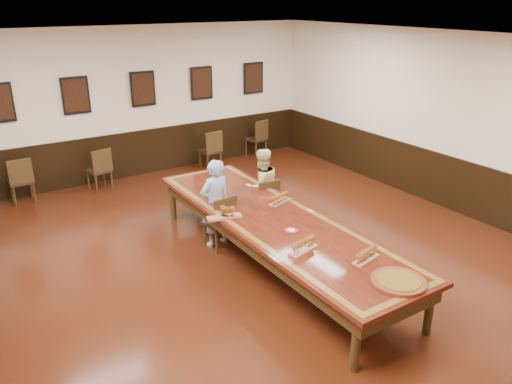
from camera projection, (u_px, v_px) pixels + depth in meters
floor at (274, 265)px, 7.45m from camera, size 8.00×10.00×0.02m
ceiling at (278, 41)px, 6.27m from camera, size 8.00×10.00×0.02m
wall_back at (143, 102)px, 10.77m from camera, size 8.00×0.02×3.20m
wall_right at (460, 125)px, 8.89m from camera, size 0.02×10.00×3.20m
chair_man at (219, 221)px, 7.83m from camera, size 0.46×0.49×0.90m
chair_woman at (264, 202)px, 8.60m from camera, size 0.44×0.48×0.87m
spare_chair_a at (21, 180)px, 9.55m from camera, size 0.43×0.47×0.91m
spare_chair_b at (99, 169)px, 10.19m from camera, size 0.50×0.53×0.89m
spare_chair_c at (210, 150)px, 11.45m from camera, size 0.45×0.49×0.91m
spare_chair_d at (256, 138)px, 12.40m from camera, size 0.52×0.55×0.92m
person_man at (215, 203)px, 7.80m from camera, size 0.55×0.39×1.43m
person_woman at (262, 187)px, 8.59m from camera, size 0.72×0.58×1.35m
pink_phone at (310, 211)px, 7.42m from camera, size 0.09×0.14×0.01m
wainscoting at (275, 234)px, 7.26m from camera, size 8.00×10.00×1.00m
conference_table at (275, 228)px, 7.22m from camera, size 1.40×5.00×0.76m
posters at (143, 89)px, 10.61m from camera, size 6.14×0.04×0.74m
flight_a at (225, 212)px, 7.17m from camera, size 0.52×0.27×0.19m
flight_b at (280, 199)px, 7.69m from camera, size 0.44×0.24×0.16m
flight_c at (303, 246)px, 6.23m from camera, size 0.48×0.25×0.17m
flight_d at (366, 255)px, 6.01m from camera, size 0.44×0.22×0.16m
red_plate_grp at (291, 231)px, 6.78m from camera, size 0.19×0.19×0.03m
carved_platter at (398, 281)px, 5.55m from camera, size 0.76×0.76×0.05m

